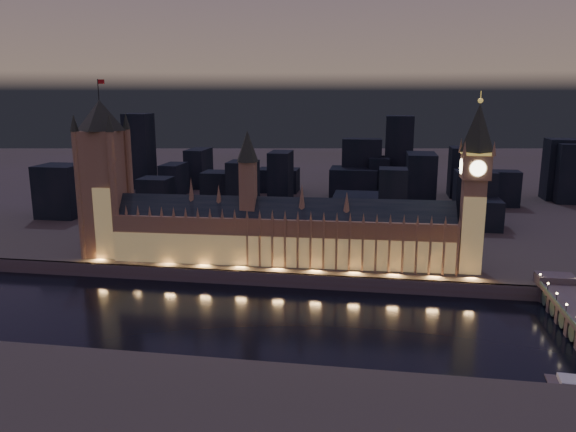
# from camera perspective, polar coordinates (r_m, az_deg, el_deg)

# --- Properties ---
(ground_plane) EXTENTS (2000.00, 2000.00, 0.00)m
(ground_plane) POSITION_cam_1_polar(r_m,az_deg,el_deg) (283.22, -2.82, -9.91)
(ground_plane) COLOR black
(ground_plane) RESTS_ON ground
(north_bank) EXTENTS (2000.00, 960.00, 8.00)m
(north_bank) POSITION_cam_1_polar(r_m,az_deg,el_deg) (784.71, 5.08, 4.91)
(north_bank) COLOR #414030
(north_bank) RESTS_ON ground
(embankment_wall) EXTENTS (2000.00, 2.50, 8.00)m
(embankment_wall) POSITION_cam_1_polar(r_m,az_deg,el_deg) (319.40, -1.29, -6.48)
(embankment_wall) COLOR brown
(embankment_wall) RESTS_ON ground
(palace_of_westminster) EXTENTS (202.00, 27.26, 78.00)m
(palace_of_westminster) POSITION_cam_1_polar(r_m,az_deg,el_deg) (332.69, -0.81, -1.67)
(palace_of_westminster) COLOR #9B6D4F
(palace_of_westminster) RESTS_ON north_bank
(victoria_tower) EXTENTS (31.68, 31.68, 107.16)m
(victoria_tower) POSITION_cam_1_polar(r_m,az_deg,el_deg) (361.22, -18.19, 4.41)
(victoria_tower) COLOR #9B6D4F
(victoria_tower) RESTS_ON north_bank
(elizabeth_tower) EXTENTS (18.00, 18.00, 100.30)m
(elizabeth_tower) POSITION_cam_1_polar(r_m,az_deg,el_deg) (325.12, 18.48, 4.06)
(elizabeth_tower) COLOR #9B6D4F
(elizabeth_tower) RESTS_ON north_bank
(city_backdrop) EXTENTS (488.86, 215.63, 77.36)m
(city_backdrop) POSITION_cam_1_polar(r_m,az_deg,el_deg) (509.29, 6.52, 3.69)
(city_backdrop) COLOR black
(city_backdrop) RESTS_ON north_bank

